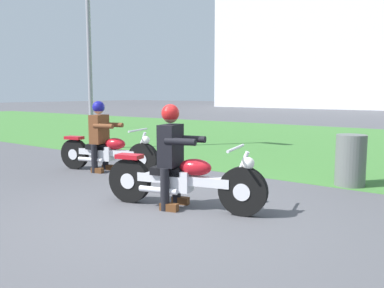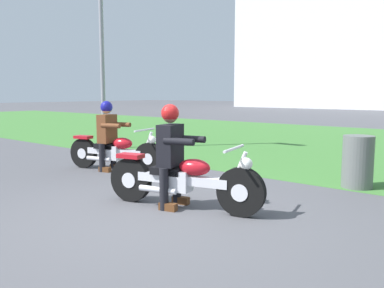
# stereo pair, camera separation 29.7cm
# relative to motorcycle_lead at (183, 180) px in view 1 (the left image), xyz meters

# --- Properties ---
(ground) EXTENTS (120.00, 120.00, 0.00)m
(ground) POSITION_rel_motorcycle_lead_xyz_m (-0.04, -0.61, -0.39)
(ground) COLOR #4C4C51
(grass_verge) EXTENTS (60.00, 12.00, 0.01)m
(grass_verge) POSITION_rel_motorcycle_lead_xyz_m (-0.04, 8.42, -0.38)
(grass_verge) COLOR #3D7533
(grass_verge) RESTS_ON ground
(motorcycle_lead) EXTENTS (2.24, 0.84, 0.87)m
(motorcycle_lead) POSITION_rel_motorcycle_lead_xyz_m (0.00, 0.00, 0.00)
(motorcycle_lead) COLOR black
(motorcycle_lead) RESTS_ON ground
(rider_lead) EXTENTS (0.62, 0.55, 1.39)m
(rider_lead) POSITION_rel_motorcycle_lead_xyz_m (-0.16, -0.04, 0.43)
(rider_lead) COLOR black
(rider_lead) RESTS_ON ground
(motorcycle_follow) EXTENTS (2.16, 0.83, 0.86)m
(motorcycle_follow) POSITION_rel_motorcycle_lead_xyz_m (-2.76, 1.11, -0.01)
(motorcycle_follow) COLOR black
(motorcycle_follow) RESTS_ON ground
(rider_follow) EXTENTS (0.62, 0.55, 1.38)m
(rider_follow) POSITION_rel_motorcycle_lead_xyz_m (-2.92, 1.08, 0.42)
(rider_follow) COLOR black
(rider_follow) RESTS_ON ground
(streetlight_pole) EXTENTS (0.96, 0.20, 5.28)m
(streetlight_pole) POSITION_rel_motorcycle_lead_xyz_m (-5.50, 3.06, 2.95)
(streetlight_pole) COLOR gray
(streetlight_pole) RESTS_ON ground
(trash_can) EXTENTS (0.49, 0.49, 0.85)m
(trash_can) POSITION_rel_motorcycle_lead_xyz_m (1.38, 2.73, 0.04)
(trash_can) COLOR #595E5B
(trash_can) RESTS_ON ground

